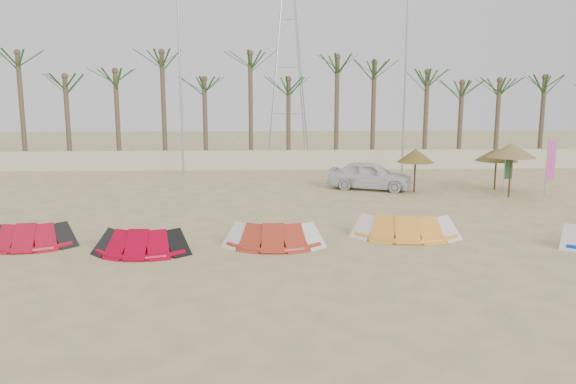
{
  "coord_description": "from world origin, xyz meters",
  "views": [
    {
      "loc": [
        -0.98,
        -15.46,
        5.12
      ],
      "look_at": [
        0.0,
        6.0,
        1.3
      ],
      "focal_mm": 35.0,
      "sensor_mm": 36.0,
      "label": 1
    }
  ],
  "objects_px": {
    "kite_orange": "(403,224)",
    "parasol_mid": "(512,150)",
    "parasol_right": "(497,154)",
    "parasol_left": "(416,156)",
    "car": "(370,175)",
    "kite_red_left": "(32,234)",
    "kite_red_mid": "(142,239)",
    "kite_red_right": "(274,233)"
  },
  "relations": [
    {
      "from": "parasol_right",
      "to": "car",
      "type": "bearing_deg",
      "value": 177.06
    },
    {
      "from": "parasol_mid",
      "to": "parasol_left",
      "type": "bearing_deg",
      "value": 158.92
    },
    {
      "from": "kite_red_left",
      "to": "car",
      "type": "bearing_deg",
      "value": 37.95
    },
    {
      "from": "kite_red_mid",
      "to": "car",
      "type": "relative_size",
      "value": 0.7
    },
    {
      "from": "parasol_left",
      "to": "parasol_mid",
      "type": "relative_size",
      "value": 0.84
    },
    {
      "from": "kite_orange",
      "to": "car",
      "type": "bearing_deg",
      "value": 86.09
    },
    {
      "from": "kite_orange",
      "to": "parasol_mid",
      "type": "relative_size",
      "value": 1.42
    },
    {
      "from": "kite_red_left",
      "to": "car",
      "type": "xyz_separation_m",
      "value": [
        13.56,
        10.58,
        0.34
      ]
    },
    {
      "from": "parasol_left",
      "to": "car",
      "type": "height_order",
      "value": "parasol_left"
    },
    {
      "from": "kite_red_mid",
      "to": "car",
      "type": "bearing_deg",
      "value": 50.07
    },
    {
      "from": "parasol_right",
      "to": "kite_red_left",
      "type": "bearing_deg",
      "value": -153.15
    },
    {
      "from": "kite_orange",
      "to": "parasol_right",
      "type": "relative_size",
      "value": 1.7
    },
    {
      "from": "kite_orange",
      "to": "parasol_right",
      "type": "height_order",
      "value": "parasol_right"
    },
    {
      "from": "kite_red_right",
      "to": "parasol_left",
      "type": "height_order",
      "value": "parasol_left"
    },
    {
      "from": "parasol_mid",
      "to": "car",
      "type": "bearing_deg",
      "value": 157.89
    },
    {
      "from": "parasol_right",
      "to": "parasol_left",
      "type": "bearing_deg",
      "value": -172.23
    },
    {
      "from": "kite_red_mid",
      "to": "kite_orange",
      "type": "xyz_separation_m",
      "value": [
        8.98,
        1.67,
        0.0
      ]
    },
    {
      "from": "car",
      "to": "kite_red_left",
      "type": "bearing_deg",
      "value": 150.15
    },
    {
      "from": "kite_red_mid",
      "to": "kite_red_right",
      "type": "distance_m",
      "value": 4.32
    },
    {
      "from": "kite_red_right",
      "to": "kite_orange",
      "type": "bearing_deg",
      "value": 11.77
    },
    {
      "from": "parasol_left",
      "to": "car",
      "type": "xyz_separation_m",
      "value": [
        -2.14,
        0.96,
        -1.16
      ]
    },
    {
      "from": "kite_red_mid",
      "to": "car",
      "type": "xyz_separation_m",
      "value": [
        9.66,
        11.54,
        0.34
      ]
    },
    {
      "from": "kite_red_mid",
      "to": "parasol_left",
      "type": "relative_size",
      "value": 1.37
    },
    {
      "from": "kite_red_mid",
      "to": "parasol_right",
      "type": "distance_m",
      "value": 19.84
    },
    {
      "from": "parasol_mid",
      "to": "kite_orange",
      "type": "bearing_deg",
      "value": -134.36
    },
    {
      "from": "kite_red_right",
      "to": "parasol_left",
      "type": "distance_m",
      "value": 12.52
    },
    {
      "from": "kite_red_mid",
      "to": "kite_orange",
      "type": "bearing_deg",
      "value": 10.53
    },
    {
      "from": "kite_orange",
      "to": "kite_red_mid",
      "type": "bearing_deg",
      "value": -169.47
    },
    {
      "from": "parasol_right",
      "to": "car",
      "type": "relative_size",
      "value": 0.51
    },
    {
      "from": "kite_orange",
      "to": "car",
      "type": "relative_size",
      "value": 0.86
    },
    {
      "from": "parasol_left",
      "to": "parasol_mid",
      "type": "height_order",
      "value": "parasol_mid"
    },
    {
      "from": "kite_red_mid",
      "to": "parasol_right",
      "type": "relative_size",
      "value": 1.39
    },
    {
      "from": "kite_red_left",
      "to": "kite_orange",
      "type": "height_order",
      "value": "same"
    },
    {
      "from": "car",
      "to": "parasol_mid",
      "type": "bearing_deg",
      "value": -89.91
    },
    {
      "from": "kite_red_left",
      "to": "kite_red_right",
      "type": "bearing_deg",
      "value": -1.91
    },
    {
      "from": "kite_orange",
      "to": "car",
      "type": "height_order",
      "value": "car"
    },
    {
      "from": "kite_red_mid",
      "to": "kite_red_right",
      "type": "height_order",
      "value": "same"
    },
    {
      "from": "kite_red_left",
      "to": "kite_red_mid",
      "type": "distance_m",
      "value": 4.02
    },
    {
      "from": "kite_red_left",
      "to": "kite_red_right",
      "type": "height_order",
      "value": "same"
    },
    {
      "from": "car",
      "to": "parasol_right",
      "type": "bearing_deg",
      "value": -70.74
    },
    {
      "from": "parasol_left",
      "to": "kite_red_mid",
      "type": "bearing_deg",
      "value": -138.11
    },
    {
      "from": "kite_orange",
      "to": "parasol_mid",
      "type": "distance_m",
      "value": 10.33
    }
  ]
}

